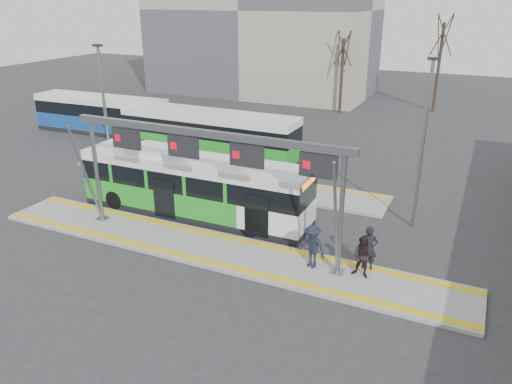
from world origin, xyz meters
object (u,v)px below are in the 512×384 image
Objects in this scene: hero_bus at (194,186)px; passenger_a at (369,248)px; passenger_c at (312,246)px; passenger_b at (363,257)px; gantry at (206,155)px.

hero_bus reaches higher than passenger_a.
passenger_a is 2.26m from passenger_c.
passenger_b is at bearing 20.30° from passenger_c.
hero_bus is 7.01× the size of passenger_b.
passenger_c is at bearing 0.32° from gantry.
gantry is 1.08× the size of hero_bus.
passenger_c is (4.76, 0.03, -3.22)m from gantry.
hero_bus reaches higher than passenger_b.
passenger_a reaches higher than passenger_b.
passenger_c reaches higher than passenger_b.
gantry is 7.63m from passenger_a.
hero_bus is at bearing 153.83° from passenger_a.
hero_bus is 6.56× the size of passenger_a.
gantry is 5.75m from passenger_c.
passenger_a is at bearing -12.42° from hero_bus.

